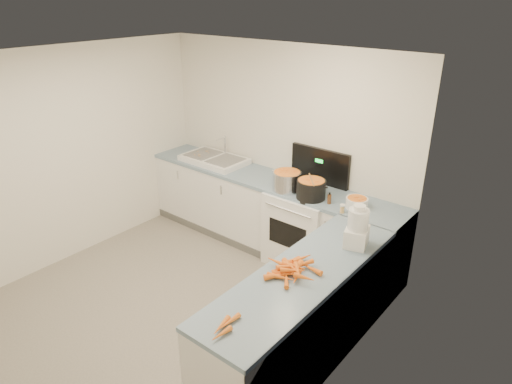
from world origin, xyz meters
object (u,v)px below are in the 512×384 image
Objects in this scene: black_pot at (311,190)px; steel_pot at (287,182)px; food_processor at (357,228)px; sink at (214,159)px; spice_jar at (342,209)px; mixing_bowl at (357,203)px; stove at (304,226)px; extract_bottle at (329,199)px.

steel_pot is at bearing 177.50° from black_pot.
food_processor is (0.86, -0.60, 0.08)m from black_pot.
sink is at bearing 163.09° from food_processor.
black_pot reaches higher than spice_jar.
food_processor reaches higher than spice_jar.
sink is 2.69× the size of black_pot.
black_pot is 1.37× the size of mixing_bowl.
mixing_bowl is at bearing 11.37° from black_pot.
stove reaches higher than sink.
spice_jar is (0.21, -0.10, -0.01)m from extract_bottle.
black_pot is at bearing -41.20° from stove.
stove is at bearing 176.66° from mixing_bowl.
stove is 1.54m from sink.
sink reaches higher than mixing_bowl.
sink is 3.70× the size of mixing_bowl.
stove reaches higher than spice_jar.
black_pot is (1.61, -0.16, 0.06)m from sink.
black_pot is at bearing 167.05° from spice_jar.
sink is 2.07m from spice_jar.
black_pot is at bearing -168.63° from mixing_bowl.
spice_jar is 0.19× the size of food_processor.
black_pot is 4.17× the size of spice_jar.
steel_pot is 0.79m from spice_jar.
stove is 0.66m from extract_bottle.
sink is at bearing 175.21° from extract_bottle.
sink reaches higher than black_pot.
food_processor reaches higher than black_pot.
sink is (-1.45, 0.02, 0.50)m from stove.
black_pot is 0.51m from mixing_bowl.
stove is at bearing -0.62° from sink.
mixing_bowl is 2.25× the size of extract_bottle.
food_processor is at bearing -35.73° from stove.
extract_bottle is 0.24m from spice_jar.
black_pot is at bearing -2.50° from steel_pot.
steel_pot is 1.02× the size of black_pot.
stove is 4.26× the size of black_pot.
spice_jar is at bearing -12.95° from black_pot.
steel_pot reaches higher than mixing_bowl.
mixing_bowl is at bearing 20.28° from extract_bottle.
steel_pot is at bearing -6.31° from sink.
extract_bottle is (-0.27, -0.10, -0.00)m from mixing_bowl.
steel_pot is (-0.17, -0.13, 0.57)m from stove.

